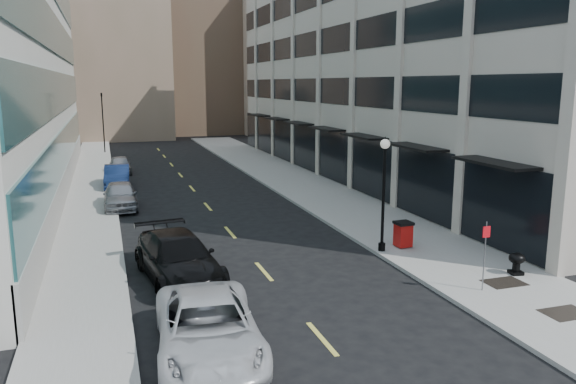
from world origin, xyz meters
TOP-DOWN VIEW (x-y plane):
  - ground at (0.00, 0.00)m, footprint 160.00×160.00m
  - sidewalk_right at (7.50, 20.00)m, footprint 5.00×80.00m
  - sidewalk_left at (-6.50, 20.00)m, footprint 3.00×80.00m
  - building_right at (16.94, 26.99)m, footprint 15.30×46.50m
  - skyline_tan_near at (-4.00, 68.00)m, footprint 14.00×18.00m
  - skyline_brown at (8.00, 72.00)m, footprint 12.00×16.00m
  - skyline_tan_far at (-14.00, 78.00)m, footprint 12.00×14.00m
  - skyline_stone at (18.00, 66.00)m, footprint 10.00×14.00m
  - grate_mid at (7.60, 1.00)m, footprint 1.40×1.00m
  - grate_far at (7.60, 3.80)m, footprint 1.40×1.00m
  - road_centerline at (0.00, 17.00)m, footprint 0.15×68.20m
  - traffic_signal at (-5.50, 48.00)m, footprint 0.66×0.66m
  - car_white_van at (-3.20, 1.96)m, footprint 3.06×5.85m
  - car_black_pickup at (-3.20, 8.03)m, footprint 3.11×6.06m
  - car_silver_sedan at (-4.80, 21.00)m, footprint 1.89×4.57m
  - car_blue_sedan at (-4.80, 28.00)m, footprint 1.82×4.72m
  - car_grey_sedan at (-4.41, 34.37)m, footprint 1.66×4.02m
  - trash_bin at (6.40, 8.80)m, footprint 0.72×0.79m
  - lamppost at (5.30, 8.61)m, footprint 0.40×0.40m
  - sign_post at (6.40, 3.42)m, footprint 0.28×0.06m
  - urn_planter at (8.60, 4.42)m, footprint 0.59×0.59m

SIDE VIEW (x-z plane):
  - ground at x=0.00m, z-range 0.00..0.00m
  - road_centerline at x=0.00m, z-range 0.00..0.01m
  - sidewalk_right at x=7.50m, z-range 0.00..0.15m
  - sidewalk_left at x=-6.50m, z-range 0.00..0.15m
  - grate_mid at x=7.60m, z-range 0.15..0.16m
  - grate_far at x=7.60m, z-range 0.15..0.16m
  - urn_planter at x=8.60m, z-range 0.24..1.05m
  - car_grey_sedan at x=-4.41m, z-range 0.00..1.37m
  - trash_bin at x=6.40m, z-range 0.19..1.31m
  - car_blue_sedan at x=-4.80m, z-range 0.00..1.53m
  - car_silver_sedan at x=-4.80m, z-range 0.00..1.55m
  - car_white_van at x=-3.20m, z-range 0.00..1.57m
  - car_black_pickup at x=-3.20m, z-range 0.00..1.68m
  - sign_post at x=6.40m, z-range 0.50..2.89m
  - lamppost at x=5.30m, z-range 0.57..5.36m
  - traffic_signal at x=-5.50m, z-range 2.23..9.21m
  - building_right at x=16.94m, z-range -0.13..18.12m
  - skyline_stone at x=18.00m, z-range 0.00..20.00m
  - skyline_tan_far at x=-14.00m, z-range 0.00..22.00m
  - skyline_tan_near at x=-4.00m, z-range 0.00..28.00m
  - skyline_brown at x=8.00m, z-range 0.00..34.00m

